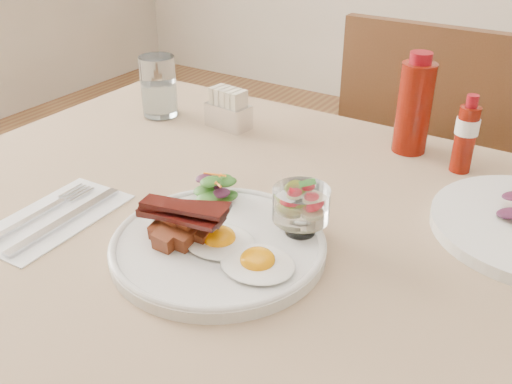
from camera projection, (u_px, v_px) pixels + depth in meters
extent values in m
cylinder|color=#53321A|center=(169.00, 234.00, 1.50)|extent=(0.06, 0.06, 0.71)
cube|color=#53321A|center=(311.00, 257.00, 0.77)|extent=(1.30, 0.85, 0.04)
cube|color=#957A5B|center=(312.00, 244.00, 0.76)|extent=(1.33, 0.88, 0.00)
cylinder|color=#53321A|center=(341.00, 285.00, 1.52)|extent=(0.04, 0.04, 0.45)
cylinder|color=#53321A|center=(480.00, 336.00, 1.35)|extent=(0.04, 0.04, 0.45)
cylinder|color=#53321A|center=(390.00, 224.00, 1.79)|extent=(0.04, 0.04, 0.45)
cylinder|color=#53321A|center=(511.00, 260.00, 1.62)|extent=(0.04, 0.04, 0.45)
cube|color=#53321A|center=(443.00, 196.00, 1.45)|extent=(0.42, 0.42, 0.03)
cube|color=#53321A|center=(433.00, 138.00, 1.19)|extent=(0.42, 0.03, 0.46)
cylinder|color=silver|center=(218.00, 246.00, 0.74)|extent=(0.28, 0.28, 0.02)
ellipsoid|color=white|center=(258.00, 264.00, 0.68)|extent=(0.12, 0.11, 0.01)
ellipsoid|color=#FF9505|center=(258.00, 260.00, 0.68)|extent=(0.04, 0.04, 0.03)
ellipsoid|color=white|center=(219.00, 241.00, 0.73)|extent=(0.12, 0.11, 0.01)
ellipsoid|color=#FF9505|center=(219.00, 237.00, 0.72)|extent=(0.04, 0.04, 0.03)
cube|color=maroon|center=(181.00, 228.00, 0.74)|extent=(0.03, 0.03, 0.02)
cube|color=maroon|center=(183.00, 239.00, 0.72)|extent=(0.03, 0.03, 0.03)
cube|color=maroon|center=(160.00, 232.00, 0.73)|extent=(0.03, 0.03, 0.02)
cube|color=maroon|center=(201.00, 235.00, 0.72)|extent=(0.03, 0.03, 0.02)
cube|color=maroon|center=(166.00, 239.00, 0.71)|extent=(0.03, 0.03, 0.03)
cube|color=maroon|center=(177.00, 222.00, 0.75)|extent=(0.03, 0.03, 0.02)
cube|color=maroon|center=(185.00, 222.00, 0.72)|extent=(0.03, 0.03, 0.02)
cube|color=maroon|center=(174.00, 220.00, 0.72)|extent=(0.03, 0.03, 0.02)
cube|color=#460F0B|center=(180.00, 216.00, 0.72)|extent=(0.12, 0.05, 0.01)
cube|color=#460F0B|center=(178.00, 216.00, 0.71)|extent=(0.12, 0.03, 0.01)
cube|color=#460F0B|center=(185.00, 207.00, 0.72)|extent=(0.12, 0.06, 0.01)
cube|color=#460F0B|center=(183.00, 207.00, 0.71)|extent=(0.12, 0.04, 0.01)
ellipsoid|color=#234B14|center=(214.00, 196.00, 0.83)|extent=(0.04, 0.03, 0.01)
ellipsoid|color=#234B14|center=(227.00, 196.00, 0.82)|extent=(0.04, 0.03, 0.01)
ellipsoid|color=#361126|center=(213.00, 187.00, 0.84)|extent=(0.03, 0.03, 0.01)
ellipsoid|color=#234B14|center=(208.00, 197.00, 0.81)|extent=(0.04, 0.03, 0.01)
ellipsoid|color=#234B14|center=(204.00, 190.00, 0.82)|extent=(0.04, 0.03, 0.01)
ellipsoid|color=#361126|center=(221.00, 193.00, 0.81)|extent=(0.03, 0.03, 0.01)
ellipsoid|color=#234B14|center=(222.00, 180.00, 0.83)|extent=(0.04, 0.03, 0.01)
ellipsoid|color=#234B14|center=(227.00, 182.00, 0.82)|extent=(0.03, 0.03, 0.01)
ellipsoid|color=#361126|center=(204.00, 178.00, 0.83)|extent=(0.03, 0.02, 0.01)
ellipsoid|color=#234B14|center=(210.00, 182.00, 0.81)|extent=(0.04, 0.03, 0.01)
cylinder|color=orange|center=(218.00, 179.00, 0.81)|extent=(0.02, 0.03, 0.01)
cylinder|color=orange|center=(215.00, 174.00, 0.82)|extent=(0.04, 0.01, 0.01)
cylinder|color=orange|center=(216.00, 182.00, 0.80)|extent=(0.03, 0.02, 0.01)
cylinder|color=white|center=(300.00, 229.00, 0.75)|extent=(0.04, 0.04, 0.01)
cylinder|color=white|center=(300.00, 222.00, 0.75)|extent=(0.02, 0.02, 0.01)
cylinder|color=white|center=(301.00, 204.00, 0.73)|extent=(0.07, 0.07, 0.04)
cylinder|color=beige|center=(294.00, 207.00, 0.74)|extent=(0.02, 0.02, 0.01)
cylinder|color=beige|center=(310.00, 210.00, 0.73)|extent=(0.02, 0.02, 0.01)
cylinder|color=beige|center=(303.00, 200.00, 0.75)|extent=(0.02, 0.02, 0.01)
cylinder|color=#94BC39|center=(296.00, 192.00, 0.74)|extent=(0.03, 0.03, 0.01)
cone|color=red|center=(309.00, 198.00, 0.72)|extent=(0.02, 0.02, 0.02)
cone|color=red|center=(292.00, 192.00, 0.72)|extent=(0.02, 0.02, 0.02)
cone|color=red|center=(305.00, 185.00, 0.73)|extent=(0.02, 0.02, 0.02)
ellipsoid|color=#377F2E|center=(305.00, 183.00, 0.72)|extent=(0.02, 0.01, 0.00)
ellipsoid|color=#377F2E|center=(310.00, 182.00, 0.72)|extent=(0.02, 0.01, 0.00)
ellipsoid|color=#361126|center=(510.00, 213.00, 0.77)|extent=(0.04, 0.03, 0.01)
cylinder|color=#620F05|center=(414.00, 108.00, 0.98)|extent=(0.07, 0.07, 0.16)
cylinder|color=maroon|center=(421.00, 58.00, 0.93)|extent=(0.05, 0.05, 0.02)
cylinder|color=#620F05|center=(465.00, 140.00, 0.92)|extent=(0.04, 0.04, 0.11)
cylinder|color=white|center=(467.00, 126.00, 0.91)|extent=(0.05, 0.05, 0.03)
cylinder|color=maroon|center=(472.00, 101.00, 0.89)|extent=(0.02, 0.02, 0.02)
cube|color=silver|center=(229.00, 116.00, 1.10)|extent=(0.09, 0.06, 0.05)
cube|color=beige|center=(217.00, 99.00, 1.10)|extent=(0.02, 0.04, 0.05)
cube|color=beige|center=(223.00, 100.00, 1.09)|extent=(0.02, 0.04, 0.05)
cube|color=beige|center=(228.00, 102.00, 1.08)|extent=(0.02, 0.04, 0.05)
cube|color=beige|center=(234.00, 104.00, 1.07)|extent=(0.02, 0.04, 0.05)
cube|color=beige|center=(239.00, 105.00, 1.07)|extent=(0.02, 0.04, 0.05)
cylinder|color=white|center=(159.00, 87.00, 1.13)|extent=(0.07, 0.07, 0.12)
cylinder|color=silver|center=(160.00, 99.00, 1.15)|extent=(0.06, 0.06, 0.07)
cube|color=white|center=(54.00, 218.00, 0.81)|extent=(0.12, 0.21, 0.00)
cube|color=silver|center=(66.00, 220.00, 0.80)|extent=(0.02, 0.20, 0.00)
cube|color=silver|center=(26.00, 221.00, 0.80)|extent=(0.01, 0.14, 0.00)
cube|color=silver|center=(71.00, 191.00, 0.87)|extent=(0.00, 0.05, 0.00)
cube|color=silver|center=(74.00, 192.00, 0.87)|extent=(0.00, 0.05, 0.00)
cube|color=silver|center=(78.00, 193.00, 0.87)|extent=(0.00, 0.05, 0.00)
cube|color=silver|center=(82.00, 195.00, 0.86)|extent=(0.00, 0.05, 0.00)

